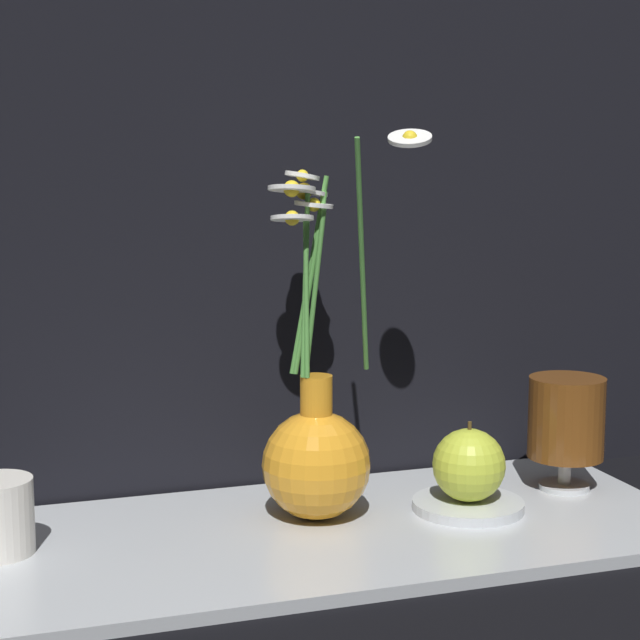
{
  "coord_description": "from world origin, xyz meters",
  "views": [
    {
      "loc": [
        -0.31,
        -0.95,
        0.37
      ],
      "look_at": [
        0.0,
        0.0,
        0.22
      ],
      "focal_mm": 60.0,
      "sensor_mm": 36.0,
      "label": 1
    }
  ],
  "objects": [
    {
      "name": "vase_with_flowers",
      "position": [
        0.01,
        0.03,
        0.08
      ],
      "size": [
        0.16,
        0.13,
        0.38
      ],
      "color": "orange",
      "rests_on": "shelf"
    },
    {
      "name": "tea_glass",
      "position": [
        0.3,
        0.04,
        0.09
      ],
      "size": [
        0.08,
        0.08,
        0.12
      ],
      "color": "silver",
      "rests_on": "shelf"
    },
    {
      "name": "orange_fruit",
      "position": [
        0.16,
        0.01,
        0.06
      ],
      "size": [
        0.07,
        0.07,
        0.08
      ],
      "color": "#B7C638",
      "rests_on": "saucer_plate"
    },
    {
      "name": "shelf",
      "position": [
        0.0,
        0.0,
        0.01
      ],
      "size": [
        0.74,
        0.31,
        0.01
      ],
      "color": "#B2B7BC",
      "rests_on": "ground_plane"
    },
    {
      "name": "saucer_plate",
      "position": [
        0.16,
        0.01,
        0.02
      ],
      "size": [
        0.11,
        0.11,
        0.01
      ],
      "color": "silver",
      "rests_on": "shelf"
    },
    {
      "name": "ground_plane",
      "position": [
        0.0,
        0.0,
        0.0
      ],
      "size": [
        6.0,
        6.0,
        0.0
      ],
      "primitive_type": "plane",
      "color": "black"
    }
  ]
}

